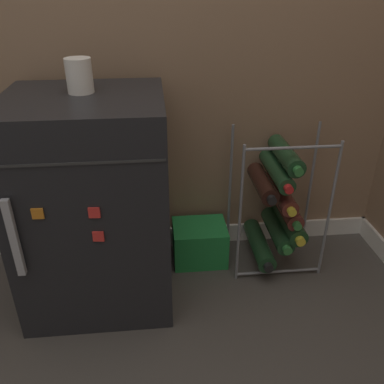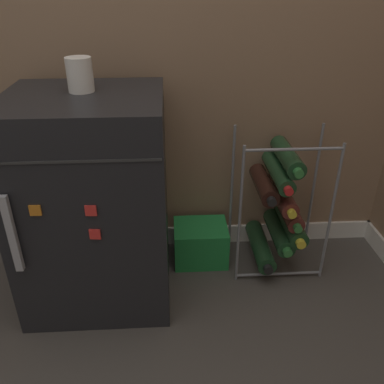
{
  "view_description": "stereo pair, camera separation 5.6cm",
  "coord_description": "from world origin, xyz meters",
  "px_view_note": "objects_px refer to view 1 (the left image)",
  "views": [
    {
      "loc": [
        -0.19,
        -1.02,
        1.17
      ],
      "look_at": [
        -0.05,
        0.38,
        0.41
      ],
      "focal_mm": 38.0,
      "sensor_mm": 36.0,
      "label": 1
    },
    {
      "loc": [
        -0.14,
        -1.03,
        1.17
      ],
      "look_at": [
        -0.05,
        0.38,
        0.41
      ],
      "focal_mm": 38.0,
      "sensor_mm": 36.0,
      "label": 2
    }
  ],
  "objects_px": {
    "mini_fridge": "(95,204)",
    "soda_box": "(200,243)",
    "wine_rack": "(277,205)",
    "fridge_top_cup": "(79,76)"
  },
  "relations": [
    {
      "from": "soda_box",
      "to": "fridge_top_cup",
      "type": "height_order",
      "value": "fridge_top_cup"
    },
    {
      "from": "soda_box",
      "to": "fridge_top_cup",
      "type": "bearing_deg",
      "value": -164.19
    },
    {
      "from": "mini_fridge",
      "to": "wine_rack",
      "type": "bearing_deg",
      "value": 8.79
    },
    {
      "from": "wine_rack",
      "to": "soda_box",
      "type": "height_order",
      "value": "wine_rack"
    },
    {
      "from": "mini_fridge",
      "to": "soda_box",
      "type": "bearing_deg",
      "value": 21.24
    },
    {
      "from": "mini_fridge",
      "to": "soda_box",
      "type": "xyz_separation_m",
      "value": [
        0.42,
        0.16,
        -0.32
      ]
    },
    {
      "from": "mini_fridge",
      "to": "wine_rack",
      "type": "relative_size",
      "value": 1.31
    },
    {
      "from": "soda_box",
      "to": "fridge_top_cup",
      "type": "relative_size",
      "value": 2.11
    },
    {
      "from": "mini_fridge",
      "to": "wine_rack",
      "type": "height_order",
      "value": "mini_fridge"
    },
    {
      "from": "wine_rack",
      "to": "fridge_top_cup",
      "type": "xyz_separation_m",
      "value": [
        -0.75,
        -0.07,
        0.58
      ]
    }
  ]
}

